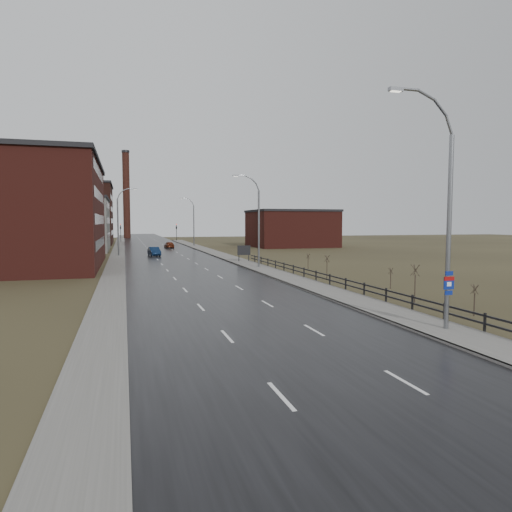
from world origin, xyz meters
TOP-DOWN VIEW (x-y plane):
  - ground at (0.00, 0.00)m, footprint 320.00×320.00m
  - road at (0.00, 60.00)m, footprint 14.00×300.00m
  - sidewalk_right at (8.60, 35.00)m, footprint 3.20×180.00m
  - curb_right at (7.08, 35.00)m, footprint 0.16×180.00m
  - sidewalk_left at (-8.20, 60.00)m, footprint 2.40×260.00m
  - warehouse_near at (-20.99, 45.00)m, footprint 22.44×28.56m
  - warehouse_mid at (-17.99, 78.00)m, footprint 16.32×20.40m
  - warehouse_far at (-22.99, 108.00)m, footprint 26.52×24.48m
  - building_right at (30.30, 82.00)m, footprint 18.36×16.32m
  - smokestack at (-6.00, 150.00)m, footprint 2.70×2.70m
  - streetlight_main at (8.47, 2.00)m, footprint 3.91×0.29m
  - streetlight_right_mid at (8.50, 36.00)m, footprint 3.36×0.28m
  - streetlight_left at (-7.70, 62.00)m, footprint 3.36×0.28m
  - streetlight_right_far at (8.50, 90.00)m, footprint 3.36×0.28m
  - guardrail at (10.30, 18.31)m, footprint 0.10×53.05m
  - shrub_b at (13.12, 4.89)m, footprint 0.46×0.48m
  - shrub_c at (12.29, 9.56)m, footprint 0.64×0.68m
  - shrub_d at (14.67, 16.28)m, footprint 0.43×0.45m
  - shrub_e at (12.37, 24.04)m, footprint 0.56×0.59m
  - shrub_f at (13.99, 32.76)m, footprint 0.46×0.48m
  - billboard at (9.10, 44.39)m, footprint 1.88×0.17m
  - traffic_light_left at (-8.00, 120.00)m, footprint 0.58×2.73m
  - traffic_light_right at (8.00, 120.00)m, footprint 0.58×2.73m
  - car_near at (-2.31, 59.74)m, footprint 2.04×4.67m
  - car_far at (2.27, 82.06)m, footprint 2.00×4.40m

SIDE VIEW (x-z plane):
  - ground at x=0.00m, z-range 0.00..0.00m
  - road at x=0.00m, z-range 0.00..0.06m
  - sidewalk_left at x=-8.20m, z-range 0.00..0.12m
  - sidewalk_right at x=8.60m, z-range 0.00..0.18m
  - curb_right at x=7.08m, z-range 0.00..0.18m
  - guardrail at x=10.30m, z-range 0.16..1.26m
  - car_far at x=2.27m, z-range 0.00..1.46m
  - car_near at x=-2.31m, z-range 0.00..1.49m
  - shrub_d at x=14.67m, z-range 0.05..1.84m
  - shrub_f at x=13.99m, z-range 0.06..1.96m
  - shrub_b at x=13.12m, z-range 0.06..1.97m
  - shrub_e at x=12.37m, z-range 0.07..2.45m
  - shrub_c at x=12.29m, z-range 0.09..2.82m
  - billboard at x=9.10m, z-range 0.43..2.83m
  - building_right at x=30.30m, z-range 0.01..8.51m
  - traffic_light_left at x=-8.00m, z-range 1.95..7.25m
  - traffic_light_right at x=8.00m, z-range 1.95..7.25m
  - warehouse_mid at x=-17.99m, z-range 0.01..10.51m
  - streetlight_right_mid at x=8.50m, z-range 0.16..11.51m
  - streetlight_left at x=-7.70m, z-range 0.16..11.51m
  - streetlight_right_far at x=8.50m, z-range 0.16..11.51m
  - streetlight_main at x=8.47m, z-range 0.01..12.11m
  - warehouse_near at x=-20.99m, z-range 0.01..13.51m
  - warehouse_far at x=-22.99m, z-range 0.01..15.51m
  - smokestack at x=-6.00m, z-range 0.15..30.85m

